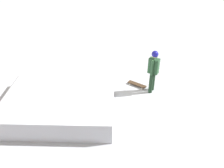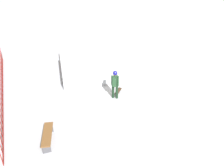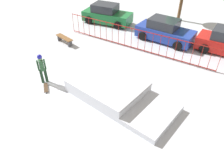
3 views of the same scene
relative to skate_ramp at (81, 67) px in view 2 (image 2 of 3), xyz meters
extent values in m
plane|color=#B2B7C1|center=(-1.63, -0.56, -0.32)|extent=(60.00, 60.00, 0.00)
cube|color=silver|center=(-0.48, 0.05, 0.03)|extent=(3.86, 2.98, 0.70)
cube|color=silver|center=(2.21, -0.24, -0.17)|extent=(2.07, 2.78, 0.30)
cylinder|color=gray|center=(1.31, -0.14, 0.38)|extent=(0.36, 2.59, 0.08)
cylinder|color=black|center=(-3.95, -1.18, 0.09)|extent=(0.15, 0.15, 0.82)
cylinder|color=black|center=(-3.83, -1.00, 0.09)|extent=(0.15, 0.15, 0.82)
cube|color=#264C2D|center=(-3.89, -1.09, 0.80)|extent=(0.44, 0.39, 0.60)
cylinder|color=#264C2D|center=(-3.98, -1.24, 0.80)|extent=(0.09, 0.09, 0.60)
cylinder|color=#264C2D|center=(-3.79, -0.95, 0.80)|extent=(0.09, 0.09, 0.60)
sphere|color=tan|center=(-3.89, -1.09, 1.25)|extent=(0.22, 0.22, 0.22)
sphere|color=navy|center=(-3.89, -1.09, 1.28)|extent=(0.25, 0.25, 0.25)
cube|color=#3F2D1E|center=(-3.39, -1.49, -0.23)|extent=(0.74, 0.67, 0.02)
cylinder|color=silver|center=(-3.68, -1.40, -0.29)|extent=(0.06, 0.06, 0.06)
cylinder|color=silver|center=(-3.53, -1.22, -0.29)|extent=(0.06, 0.06, 0.06)
cylinder|color=silver|center=(-3.25, -1.75, -0.29)|extent=(0.06, 0.06, 0.06)
cylinder|color=silver|center=(-3.10, -1.58, -0.29)|extent=(0.06, 0.06, 0.06)
cylinder|color=maroon|center=(-1.63, 5.00, -0.22)|extent=(10.80, 0.34, 0.05)
cylinder|color=maroon|center=(-6.52, 4.87, 0.43)|extent=(0.03, 0.03, 1.50)
cylinder|color=maroon|center=(-6.01, 4.88, 0.43)|extent=(0.03, 0.03, 1.50)
cylinder|color=maroon|center=(-5.49, 4.89, 0.43)|extent=(0.03, 0.03, 1.50)
cylinder|color=maroon|center=(-4.98, 4.91, 0.43)|extent=(0.03, 0.03, 1.50)
cylinder|color=maroon|center=(-4.46, 4.92, 0.43)|extent=(0.03, 0.03, 1.50)
cylinder|color=maroon|center=(-3.95, 4.94, 0.43)|extent=(0.03, 0.03, 1.50)
cylinder|color=maroon|center=(-3.44, 4.95, 0.43)|extent=(0.03, 0.03, 1.50)
cylinder|color=maroon|center=(-2.92, 4.96, 0.43)|extent=(0.03, 0.03, 1.50)
cylinder|color=maroon|center=(-2.41, 4.98, 0.43)|extent=(0.03, 0.03, 1.50)
cylinder|color=maroon|center=(-1.89, 4.99, 0.43)|extent=(0.03, 0.03, 1.50)
cylinder|color=maroon|center=(-1.38, 5.01, 0.43)|extent=(0.03, 0.03, 1.50)
cylinder|color=maroon|center=(-0.86, 5.02, 0.43)|extent=(0.03, 0.03, 1.50)
cylinder|color=maroon|center=(-0.35, 5.03, 0.43)|extent=(0.03, 0.03, 1.50)
cylinder|color=maroon|center=(0.17, 5.05, 0.43)|extent=(0.03, 0.03, 1.50)
cylinder|color=maroon|center=(0.68, 5.06, 0.43)|extent=(0.03, 0.03, 1.50)
cylinder|color=maroon|center=(1.19, 5.08, 0.43)|extent=(0.03, 0.03, 1.50)
cylinder|color=maroon|center=(1.71, 5.09, 0.43)|extent=(0.03, 0.03, 1.50)
cylinder|color=maroon|center=(2.22, 5.10, 0.43)|extent=(0.03, 0.03, 1.50)
cylinder|color=maroon|center=(2.74, 5.12, 0.43)|extent=(0.03, 0.03, 1.50)
cylinder|color=maroon|center=(3.25, 5.13, 0.43)|extent=(0.03, 0.03, 1.50)
cylinder|color=maroon|center=(3.77, 5.15, 0.43)|extent=(0.03, 0.03, 1.50)
cube|color=brown|center=(-6.25, 2.97, 0.13)|extent=(1.65, 0.72, 0.06)
cube|color=#4C4C51|center=(-6.89, 3.11, -0.11)|extent=(0.08, 0.36, 0.42)
cube|color=#4C4C51|center=(-5.62, 2.84, -0.11)|extent=(0.08, 0.36, 0.42)
camera|label=1|loc=(-1.73, 6.27, 4.88)|focal=36.87mm
camera|label=2|loc=(-15.01, 3.04, 7.57)|focal=39.56mm
camera|label=3|loc=(4.52, -7.01, 6.89)|focal=34.63mm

